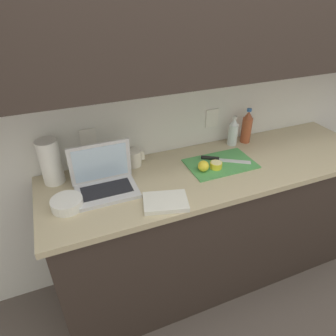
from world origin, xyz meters
TOP-DOWN VIEW (x-y plane):
  - ground_plane at (0.00, 0.00)m, footprint 12.00×12.00m
  - wall_back at (-0.00, 0.23)m, footprint 5.20×0.38m
  - counter_unit at (0.02, 0.00)m, footprint 2.07×0.61m
  - laptop at (-0.67, 0.04)m, footprint 0.33×0.23m
  - cutting_board at (0.03, 0.02)m, footprint 0.41×0.26m
  - knife at (0.03, 0.06)m, footprint 0.27×0.18m
  - lemon_half_cut at (-0.03, -0.01)m, footprint 0.07×0.07m
  - lemon_whole_beside at (-0.11, -0.01)m, footprint 0.06×0.06m
  - bottle_green_soda at (0.34, 0.22)m, footprint 0.07×0.07m
  - bottle_oil_tall at (0.23, 0.22)m, footprint 0.06×0.06m
  - measuring_cup at (-0.46, 0.21)m, footprint 0.11×0.09m
  - bowl_white at (-0.88, -0.05)m, footprint 0.16×0.16m
  - paper_towel_roll at (-0.92, 0.21)m, footprint 0.11×0.11m
  - dish_towel at (-0.42, -0.20)m, footprint 0.25×0.21m

SIDE VIEW (x-z plane):
  - ground_plane at x=0.00m, z-range 0.00..0.00m
  - counter_unit at x=0.02m, z-range 0.01..0.94m
  - cutting_board at x=0.03m, z-range 0.93..0.94m
  - dish_towel at x=-0.42m, z-range 0.93..0.96m
  - knife at x=0.03m, z-range 0.94..0.96m
  - bowl_white at x=-0.88m, z-range 0.93..0.98m
  - lemon_half_cut at x=-0.03m, z-range 0.94..0.98m
  - lemon_whole_beside at x=-0.11m, z-range 0.94..1.00m
  - measuring_cup at x=-0.46m, z-range 0.93..1.03m
  - laptop at x=-0.67m, z-range 0.87..1.11m
  - bottle_oil_tall at x=0.23m, z-range 0.92..1.12m
  - bottle_green_soda at x=0.34m, z-range 0.92..1.16m
  - paper_towel_roll at x=-0.92m, z-range 0.93..1.18m
  - wall_back at x=0.00m, z-range 0.26..2.86m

